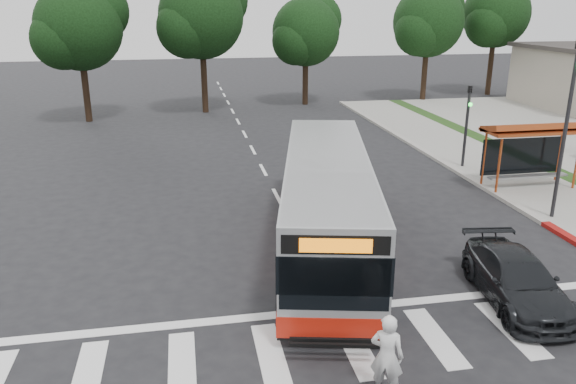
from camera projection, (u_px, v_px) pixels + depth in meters
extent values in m
plane|color=black|center=(308.00, 257.00, 17.80)|extent=(140.00, 140.00, 0.00)
cube|color=gray|center=(494.00, 168.00, 27.16)|extent=(4.00, 40.00, 0.12)
cube|color=#9E9991|center=(455.00, 170.00, 26.81)|extent=(0.30, 40.00, 0.15)
cube|color=silver|center=(355.00, 346.00, 13.14)|extent=(18.00, 2.60, 0.01)
cylinder|color=#9F401A|center=(499.00, 166.00, 23.07)|extent=(0.10, 0.10, 2.30)
cylinder|color=#9F401A|center=(484.00, 159.00, 24.19)|extent=(0.10, 0.10, 2.30)
cylinder|color=#9F401A|center=(559.00, 155.00, 24.82)|extent=(0.10, 0.10, 2.30)
cube|color=#9F401A|center=(534.00, 131.00, 23.53)|extent=(4.20, 1.60, 0.12)
cube|color=#9F401A|center=(534.00, 127.00, 23.53)|extent=(4.20, 1.32, 0.51)
cube|color=black|center=(522.00, 156.00, 24.49)|extent=(3.80, 0.06, 1.60)
cube|color=gray|center=(528.00, 176.00, 24.17)|extent=(3.60, 0.40, 0.08)
cylinder|color=black|center=(565.00, 134.00, 19.84)|extent=(0.14, 0.14, 6.50)
cylinder|color=black|center=(466.00, 128.00, 26.76)|extent=(0.14, 0.14, 4.00)
imported|color=black|center=(469.00, 96.00, 26.29)|extent=(0.16, 0.20, 1.00)
sphere|color=#19E533|center=(470.00, 105.00, 26.23)|extent=(0.18, 0.18, 0.18)
cylinder|color=black|center=(424.00, 72.00, 45.96)|extent=(0.44, 0.44, 4.40)
sphere|color=black|center=(428.00, 22.00, 44.69)|extent=(5.60, 5.60, 5.60)
sphere|color=black|center=(438.00, 8.00, 45.35)|extent=(4.20, 4.20, 4.20)
sphere|color=black|center=(420.00, 31.00, 44.09)|extent=(3.92, 3.92, 3.92)
cylinder|color=black|center=(490.00, 67.00, 49.02)|extent=(0.44, 0.44, 4.84)
sphere|color=black|center=(496.00, 14.00, 47.62)|extent=(5.60, 5.60, 5.60)
sphere|color=black|center=(504.00, 0.00, 48.25)|extent=(4.20, 4.20, 4.20)
sphere|color=black|center=(489.00, 24.00, 47.04)|extent=(3.92, 3.92, 3.92)
cylinder|color=black|center=(204.00, 79.00, 40.90)|extent=(0.44, 0.44, 4.84)
sphere|color=black|center=(201.00, 16.00, 39.51)|extent=(6.00, 6.00, 6.00)
sphere|color=black|center=(217.00, 0.00, 40.20)|extent=(4.50, 4.50, 4.50)
sphere|color=black|center=(187.00, 28.00, 38.87)|extent=(4.20, 4.20, 4.20)
cylinder|color=black|center=(305.00, 79.00, 44.31)|extent=(0.44, 0.44, 3.96)
sphere|color=black|center=(306.00, 32.00, 43.17)|extent=(5.20, 5.20, 5.20)
sphere|color=black|center=(317.00, 19.00, 43.79)|extent=(3.90, 3.90, 3.90)
sphere|color=black|center=(296.00, 41.00, 42.60)|extent=(3.64, 3.64, 3.64)
cylinder|color=black|center=(86.00, 89.00, 37.71)|extent=(0.44, 0.44, 4.40)
sphere|color=black|center=(79.00, 27.00, 36.44)|extent=(5.60, 5.60, 5.60)
sphere|color=black|center=(97.00, 11.00, 37.10)|extent=(4.20, 4.20, 4.20)
sphere|color=black|center=(62.00, 39.00, 35.83)|extent=(3.92, 3.92, 3.92)
imported|color=silver|center=(387.00, 356.00, 11.21)|extent=(0.81, 0.72, 1.85)
imported|color=black|center=(516.00, 279.00, 14.95)|extent=(2.39, 4.64, 1.29)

